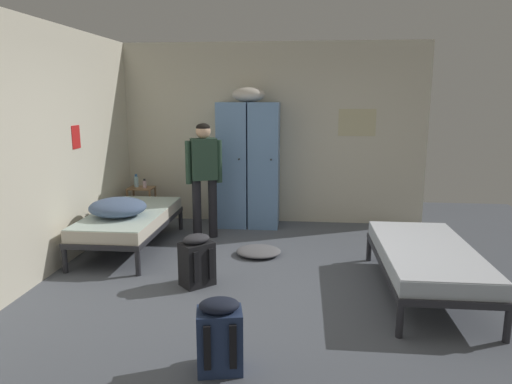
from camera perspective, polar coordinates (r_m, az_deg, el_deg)
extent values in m
plane|color=#565B66|center=(4.96, -0.31, -11.43)|extent=(8.46, 8.46, 0.00)
cube|color=beige|center=(7.26, 1.88, 7.02)|extent=(4.65, 0.06, 2.73)
cube|color=beige|center=(5.35, -25.63, 4.27)|extent=(0.06, 5.29, 2.73)
cube|color=beige|center=(7.24, 12.15, 8.23)|extent=(0.55, 0.01, 0.40)
cube|color=red|center=(6.14, -20.98, 6.23)|extent=(0.01, 0.20, 0.28)
cube|color=#6B93C6|center=(7.06, -2.74, 3.29)|extent=(0.44, 0.52, 1.85)
cylinder|color=black|center=(6.75, -2.07, 3.99)|extent=(0.02, 0.03, 0.02)
cube|color=#6B93C6|center=(7.01, 0.99, 3.24)|extent=(0.44, 0.52, 1.85)
cylinder|color=black|center=(6.71, 1.84, 3.94)|extent=(0.02, 0.03, 0.02)
ellipsoid|color=beige|center=(6.95, -0.91, 11.74)|extent=(0.48, 0.36, 0.22)
cylinder|color=#99704C|center=(7.38, -15.26, -1.88)|extent=(0.03, 0.03, 0.55)
cylinder|color=#99704C|center=(7.27, -12.68, -1.96)|extent=(0.03, 0.03, 0.55)
cylinder|color=#99704C|center=(7.63, -14.55, -1.41)|extent=(0.03, 0.03, 0.55)
cylinder|color=#99704C|center=(7.52, -12.04, -1.48)|extent=(0.03, 0.03, 0.55)
cube|color=#99704C|center=(7.47, -13.61, -2.29)|extent=(0.38, 0.30, 0.02)
cube|color=#99704C|center=(7.39, -13.74, 0.47)|extent=(0.38, 0.30, 0.02)
cylinder|color=#28282D|center=(6.00, 21.56, -6.73)|extent=(0.06, 0.06, 0.28)
cylinder|color=#28282D|center=(5.82, 13.53, -6.77)|extent=(0.06, 0.06, 0.28)
cylinder|color=#28282D|center=(4.38, 28.19, -14.13)|extent=(0.06, 0.06, 0.28)
cylinder|color=#28282D|center=(4.14, 17.03, -14.74)|extent=(0.06, 0.06, 0.28)
cube|color=#28282D|center=(4.99, 19.87, -8.19)|extent=(0.90, 1.90, 0.06)
cube|color=silver|center=(4.96, 19.95, -7.10)|extent=(0.87, 1.84, 0.14)
cube|color=silver|center=(4.94, 20.01, -6.28)|extent=(0.86, 1.82, 0.01)
cylinder|color=#28282D|center=(5.70, -22.17, -7.73)|extent=(0.06, 0.06, 0.28)
cylinder|color=#28282D|center=(5.37, -14.12, -8.39)|extent=(0.06, 0.06, 0.28)
cylinder|color=#28282D|center=(7.30, -15.52, -3.13)|extent=(0.06, 0.06, 0.28)
cylinder|color=#28282D|center=(7.04, -9.12, -3.38)|extent=(0.06, 0.06, 0.28)
cube|color=#28282D|center=(6.28, -15.01, -3.88)|extent=(0.90, 1.90, 0.06)
cube|color=beige|center=(6.25, -15.06, -2.99)|extent=(0.87, 1.84, 0.14)
cube|color=silver|center=(6.24, -15.09, -2.32)|extent=(0.86, 1.82, 0.01)
ellipsoid|color=slate|center=(6.00, -16.41, -1.78)|extent=(0.69, 0.66, 0.22)
cylinder|color=black|center=(6.55, -5.26, -1.97)|extent=(0.12, 0.12, 0.82)
cylinder|color=black|center=(6.52, -7.17, -2.09)|extent=(0.12, 0.12, 0.82)
cube|color=#284233|center=(6.41, -6.34, 3.99)|extent=(0.39, 0.31, 0.56)
cylinder|color=#284233|center=(6.45, -4.49, 3.72)|extent=(0.08, 0.08, 0.58)
cylinder|color=#284233|center=(6.38, -8.20, 3.55)|extent=(0.08, 0.08, 0.58)
sphere|color=#DBAD89|center=(6.37, -6.42, 7.35)|extent=(0.20, 0.20, 0.20)
ellipsoid|color=black|center=(6.36, -6.43, 7.80)|extent=(0.19, 0.19, 0.11)
cylinder|color=#B2DBEA|center=(7.42, -14.31, 1.22)|extent=(0.06, 0.06, 0.17)
cylinder|color=#2666B2|center=(7.40, -14.35, 1.97)|extent=(0.04, 0.04, 0.03)
cylinder|color=beige|center=(7.32, -13.35, 0.91)|extent=(0.06, 0.06, 0.11)
cylinder|color=black|center=(7.30, -13.38, 1.45)|extent=(0.03, 0.03, 0.03)
cube|color=navy|center=(3.52, -4.41, -17.52)|extent=(0.36, 0.30, 0.46)
ellipsoid|color=black|center=(3.69, -4.44, -17.51)|extent=(0.25, 0.12, 0.20)
ellipsoid|color=black|center=(3.40, -4.48, -13.53)|extent=(0.32, 0.27, 0.10)
cube|color=black|center=(3.39, -2.80, -18.24)|extent=(0.05, 0.03, 0.32)
cube|color=black|center=(3.39, -5.93, -18.31)|extent=(0.05, 0.03, 0.32)
cube|color=black|center=(4.97, -7.16, -8.64)|extent=(0.40, 0.39, 0.46)
ellipsoid|color=#2D2D33|center=(5.12, -7.99, -9.03)|extent=(0.23, 0.22, 0.20)
ellipsoid|color=#2D2D33|center=(4.88, -7.24, -5.67)|extent=(0.36, 0.35, 0.10)
cube|color=black|center=(4.89, -5.46, -8.64)|extent=(0.05, 0.05, 0.32)
cube|color=black|center=(4.81, -7.27, -9.05)|extent=(0.05, 0.05, 0.32)
ellipsoid|color=slate|center=(5.88, 0.31, -7.20)|extent=(0.55, 0.51, 0.09)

